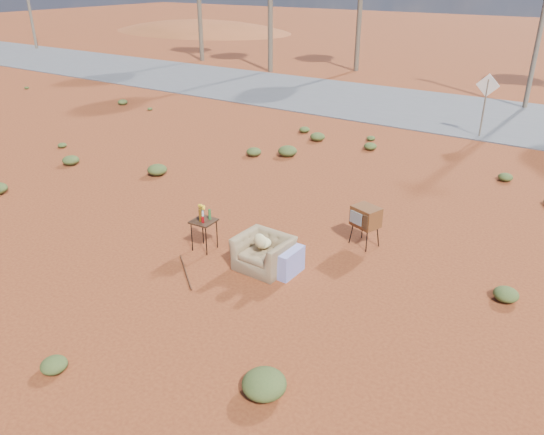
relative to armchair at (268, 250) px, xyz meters
The scene contains 9 objects.
ground 0.68m from the armchair, 134.97° to the right, with size 140.00×140.00×0.00m, color brown.
highway 14.63m from the armchair, 91.49° to the left, with size 140.00×7.00×0.04m, color #565659.
dirt_mound 45.31m from the armchair, 132.10° to the left, with size 26.00×18.00×2.00m, color #994824.
armchair is the anchor object (origin of this frame).
tv_unit 2.28m from the armchair, 59.72° to the left, with size 0.65×0.59×0.88m.
side_table 1.61m from the armchair, behind, with size 0.49×0.49×0.94m.
rusty_bar 1.65m from the armchair, 140.79° to the right, with size 0.04×0.04×1.33m, color #4B2514.
road_sign 11.72m from the armchair, 84.49° to the left, with size 0.78×0.06×2.19m.
scrub_patch 4.21m from the armchair, 106.65° to the left, with size 17.49×8.07×0.33m.
Camera 1 is at (5.42, -7.07, 5.31)m, focal length 35.00 mm.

